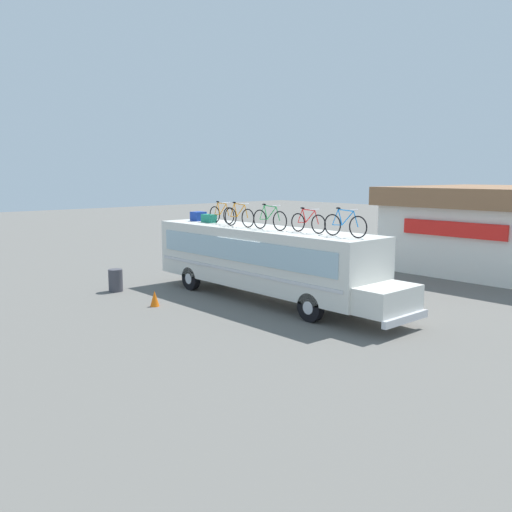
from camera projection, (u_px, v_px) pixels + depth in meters
The scene contains 12 objects.
ground_plane at pixel (261, 299), 21.88m from camera, with size 120.00×120.00×0.00m, color #605E59.
bus at pixel (265, 258), 21.47m from camera, with size 12.04×2.49×2.85m.
luggage_bag_1 at pixel (198, 216), 24.63m from camera, with size 0.54×0.55×0.41m, color #193899.
luggage_bag_2 at pixel (209, 218), 23.79m from camera, with size 0.70×0.36×0.35m, color #1E7F66.
rooftop_bicycle_1 at pixel (222, 214), 23.32m from camera, with size 1.67×0.44×0.94m.
rooftop_bicycle_2 at pixel (239, 216), 21.84m from camera, with size 1.81×0.44×0.98m.
rooftop_bicycle_3 at pixel (270, 219), 20.58m from camera, with size 1.84×0.44×0.98m.
rooftop_bicycle_4 at pixel (308, 222), 19.59m from camera, with size 1.67×0.44×0.90m.
rooftop_bicycle_5 at pixel (345, 225), 18.26m from camera, with size 1.82×0.44×0.98m.
roadside_building at pixel (499, 227), 28.49m from camera, with size 9.17×10.05×4.29m.
trash_bin at pixel (116, 280), 23.24m from camera, with size 0.59×0.59×0.95m, color #3F3F47.
traffic_cone at pixel (155, 298), 20.61m from camera, with size 0.35×0.35×0.60m, color orange.
Camera 1 is at (15.79, -14.43, 4.93)m, focal length 38.48 mm.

